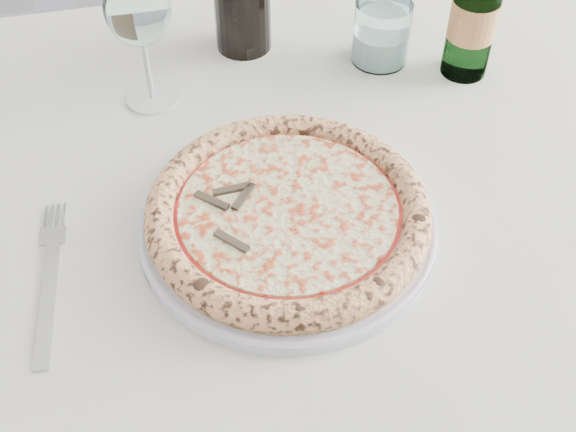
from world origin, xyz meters
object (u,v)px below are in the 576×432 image
(wine_glass, at_px, (138,12))
(tumbler, at_px, (381,36))
(beer_bottle, at_px, (476,9))
(pizza, at_px, (288,212))
(plate, at_px, (288,223))
(dining_table, at_px, (275,222))

(wine_glass, height_order, tumbler, wine_glass)
(beer_bottle, bearing_deg, pizza, -138.57)
(plate, bearing_deg, dining_table, 90.00)
(wine_glass, bearing_deg, tumbler, 7.32)
(dining_table, distance_m, wine_glass, 0.30)
(beer_bottle, bearing_deg, plate, -138.57)
(pizza, height_order, beer_bottle, beer_bottle)
(plate, bearing_deg, wine_glass, 118.52)
(dining_table, relative_size, pizza, 4.70)
(dining_table, bearing_deg, plate, -90.00)
(plate, bearing_deg, pizza, 160.64)
(dining_table, xyz_separation_m, pizza, (-0.00, -0.10, 0.12))
(plate, height_order, pizza, pizza)
(tumbler, bearing_deg, plate, -120.86)
(plate, distance_m, beer_bottle, 0.37)
(plate, bearing_deg, beer_bottle, 41.43)
(plate, xyz_separation_m, pizza, (-0.00, 0.00, 0.02))
(plate, xyz_separation_m, tumbler, (0.17, 0.28, 0.03))
(dining_table, relative_size, beer_bottle, 6.02)
(beer_bottle, bearing_deg, wine_glass, 179.32)
(tumbler, height_order, beer_bottle, beer_bottle)
(wine_glass, distance_m, beer_bottle, 0.41)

